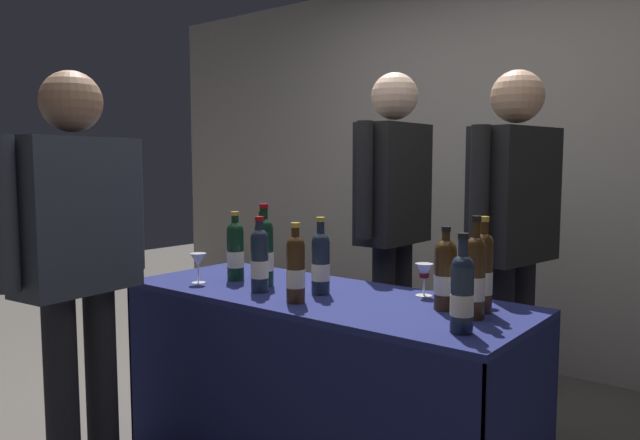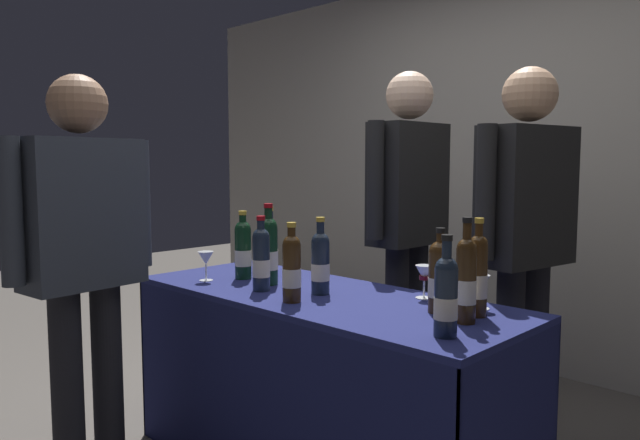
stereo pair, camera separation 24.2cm
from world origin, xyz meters
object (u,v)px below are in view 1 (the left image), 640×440
object	(u,v)px
tasting_table	(320,351)
vendor_presenter	(393,207)
featured_wine_bottle	(235,250)
display_bottle_0	(321,262)
wine_glass_mid	(198,261)
wine_glass_near_taster	(482,282)
wine_glass_near_vendor	(424,273)
taster_foreground_right	(77,247)

from	to	relation	value
tasting_table	vendor_presenter	size ratio (longest dim) A/B	0.97
featured_wine_bottle	display_bottle_0	distance (m)	0.48
wine_glass_mid	wine_glass_near_taster	bearing A→B (deg)	18.63
wine_glass_near_vendor	wine_glass_mid	distance (m)	0.98
wine_glass_near_taster	vendor_presenter	world-z (taller)	vendor_presenter
tasting_table	featured_wine_bottle	world-z (taller)	featured_wine_bottle
tasting_table	wine_glass_near_vendor	size ratio (longest dim) A/B	13.02
display_bottle_0	wine_glass_near_taster	size ratio (longest dim) A/B	2.50
tasting_table	wine_glass_near_vendor	world-z (taller)	wine_glass_near_vendor
tasting_table	display_bottle_0	distance (m)	0.37
wine_glass_mid	vendor_presenter	world-z (taller)	vendor_presenter
tasting_table	wine_glass_mid	size ratio (longest dim) A/B	12.84
display_bottle_0	taster_foreground_right	xyz separation A→B (m)	(-0.61, -0.70, 0.08)
wine_glass_mid	wine_glass_near_taster	xyz separation A→B (m)	(1.15, 0.39, -0.01)
tasting_table	display_bottle_0	size ratio (longest dim) A/B	5.45
tasting_table	display_bottle_0	xyz separation A→B (m)	(0.01, -0.01, 0.37)
featured_wine_bottle	vendor_presenter	distance (m)	0.90
featured_wine_bottle	wine_glass_mid	xyz separation A→B (m)	(-0.08, -0.15, -0.04)
vendor_presenter	taster_foreground_right	bearing A→B (deg)	-16.20
display_bottle_0	vendor_presenter	bearing A→B (deg)	101.01
wine_glass_mid	taster_foreground_right	xyz separation A→B (m)	(-0.05, -0.54, 0.12)
wine_glass_near_vendor	wine_glass_mid	xyz separation A→B (m)	(-0.90, -0.39, 0.00)
tasting_table	featured_wine_bottle	size ratio (longest dim) A/B	5.47
wine_glass_mid	vendor_presenter	bearing A→B (deg)	67.61
tasting_table	vendor_presenter	bearing A→B (deg)	100.59
vendor_presenter	taster_foreground_right	size ratio (longest dim) A/B	1.08
display_bottle_0	featured_wine_bottle	bearing A→B (deg)	-178.29
wine_glass_near_vendor	wine_glass_near_taster	bearing A→B (deg)	-0.40
featured_wine_bottle	vendor_presenter	size ratio (longest dim) A/B	0.18
vendor_presenter	wine_glass_near_taster	bearing A→B (deg)	52.27
wine_glass_near_vendor	display_bottle_0	bearing A→B (deg)	-146.89
tasting_table	wine_glass_near_taster	bearing A→B (deg)	20.15
wine_glass_near_vendor	vendor_presenter	size ratio (longest dim) A/B	0.07
featured_wine_bottle	vendor_presenter	xyz separation A→B (m)	(0.32, 0.82, 0.16)
wine_glass_near_taster	display_bottle_0	bearing A→B (deg)	-159.20
taster_foreground_right	tasting_table	bearing A→B (deg)	-46.00
vendor_presenter	featured_wine_bottle	bearing A→B (deg)	-20.94
tasting_table	featured_wine_bottle	xyz separation A→B (m)	(-0.47, -0.02, 0.38)
featured_wine_bottle	display_bottle_0	world-z (taller)	display_bottle_0
display_bottle_0	taster_foreground_right	distance (m)	0.93
taster_foreground_right	wine_glass_near_vendor	bearing A→B (deg)	-51.47
taster_foreground_right	display_bottle_0	bearing A→B (deg)	-46.54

